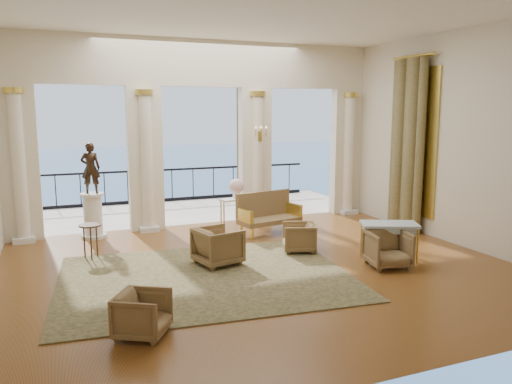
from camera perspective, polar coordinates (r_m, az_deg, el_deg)
name	(u,v)px	position (r m, az deg, el deg)	size (l,w,h in m)	color
floor	(262,269)	(9.15, 0.75, -8.75)	(9.00, 9.00, 0.00)	#4D250B
room_walls	(291,108)	(7.68, 4.06, 9.59)	(9.00, 9.00, 9.00)	beige
arcade	(202,121)	(12.31, -6.18, 8.07)	(9.00, 0.56, 4.50)	beige
terrace	(185,212)	(14.52, -8.14, -2.26)	(10.00, 3.60, 0.10)	#B2A392
balustrade	(172,188)	(15.97, -9.56, 0.44)	(9.00, 0.06, 1.03)	black
palm_tree	(240,69)	(15.63, -1.88, 13.91)	(2.00, 2.00, 4.50)	#4C3823
sea	(85,179)	(68.68, -19.00, 1.41)	(160.00, 160.00, 0.00)	#2E5D98
curtain	(406,146)	(12.24, 16.82, 5.08)	(0.33, 1.40, 4.09)	brown
window_frame	(413,142)	(12.35, 17.52, 5.46)	(0.04, 1.60, 3.40)	gold
wall_sconce	(260,135)	(12.49, 0.47, 6.51)	(0.30, 0.11, 0.33)	gold
rug	(206,277)	(8.71, -5.74, -9.67)	(4.86, 3.78, 0.02)	#29301A
armchair_a	(142,312)	(6.64, -12.85, -13.25)	(0.61, 0.57, 0.63)	#48391A
armchair_b	(388,247)	(9.47, 14.85, -6.12)	(0.72, 0.67, 0.74)	#48391A
armchair_c	(299,236)	(10.17, 4.93, -5.03)	(0.63, 0.59, 0.65)	#48391A
armchair_d	(218,244)	(9.30, -4.36, -5.99)	(0.75, 0.70, 0.77)	#48391A
settee	(267,213)	(11.59, 1.30, -2.43)	(1.55, 0.88, 0.97)	#48391A
game_table	(389,227)	(9.85, 15.00, -3.87)	(1.19, 0.95, 0.72)	#AAC4D6
pedestal	(93,216)	(11.78, -18.12, -2.66)	(0.55, 0.55, 1.02)	silver
statue	(90,168)	(11.61, -18.40, 2.62)	(0.41, 0.27, 1.13)	black
console_table	(237,203)	(11.97, -2.24, -1.32)	(0.86, 0.51, 0.76)	silver
urn	(236,187)	(11.90, -2.25, 0.56)	(0.35, 0.35, 0.47)	white
side_table	(90,229)	(10.09, -18.44, -4.08)	(0.42, 0.42, 0.68)	black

